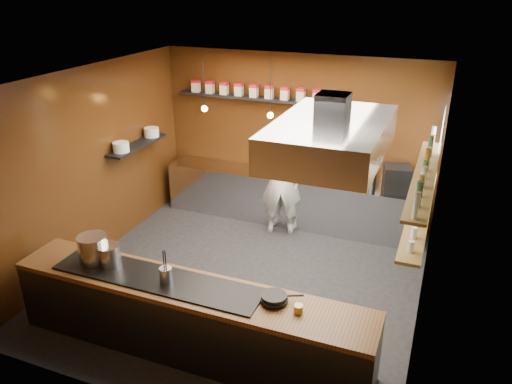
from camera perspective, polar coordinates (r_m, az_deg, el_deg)
The scene contains 26 objects.
floor at distance 7.56m, azimuth -1.60°, elevation -10.16°, with size 5.00×5.00×0.00m, color black.
back_wall at distance 9.05m, azimuth 4.54°, elevation 6.13°, with size 5.00×5.00×0.00m, color #361909.
left_wall at distance 8.10m, azimuth -18.23°, elevation 2.89°, with size 5.00×5.00×0.00m, color #361909.
right_wall at distance 6.37m, azimuth 19.44°, elevation -2.91°, with size 5.00×5.00×0.00m, color #4E492C.
ceiling at distance 6.41m, azimuth -1.91°, elevation 12.80°, with size 5.00×5.00×0.00m, color silver.
window_pane at distance 7.81m, azimuth 20.26°, elevation 4.99°, with size 1.00×1.00×0.00m, color white.
prep_counter at distance 9.13m, azimuth 3.72°, elevation -0.75°, with size 4.60×0.65×0.90m, color silver.
pass_counter at distance 6.13m, azimuth -7.75°, elevation -14.13°, with size 4.40×0.72×0.94m.
tin_shelf at distance 9.04m, azimuth -1.13°, elevation 10.76°, with size 2.60×0.26×0.04m, color black.
plate_shelf at distance 8.74m, azimuth -13.39°, elevation 5.26°, with size 0.30×1.40×0.04m, color black.
bottle_shelf_upper at distance 6.48m, azimuth 18.70°, elevation 1.74°, with size 0.26×2.80×0.04m, color olive.
bottle_shelf_lower at distance 6.66m, azimuth 18.19°, elevation -2.02°, with size 0.26×2.80×0.04m, color olive.
extractor_hood at distance 5.76m, azimuth 8.57°, elevation 6.26°, with size 1.20×2.00×0.72m.
pendant_left at distance 8.68m, azimuth -5.93°, elevation 9.78°, with size 0.10×0.10×0.95m.
pendant_right at distance 8.21m, azimuth 1.64°, elevation 9.10°, with size 0.10×0.10×0.95m.
storage_tins at distance 8.96m, azimuth -0.23°, elevation 11.51°, with size 2.43×0.13×0.22m.
plate_stacks at distance 8.71m, azimuth -13.45°, elevation 5.88°, with size 0.26×1.16×0.16m.
bottles at distance 6.44m, azimuth 18.86°, elevation 2.90°, with size 0.06×2.66×0.24m.
wine_glasses at distance 6.63m, azimuth 18.28°, elevation -1.35°, with size 0.07×2.37×0.13m.
stockpot_large at distance 6.45m, azimuth -18.10°, elevation -6.22°, with size 0.36×0.36×0.35m, color #B6B8BD.
stockpot_small at distance 6.35m, azimuth -16.49°, elevation -6.92°, with size 0.28×0.28×0.27m, color silver.
utensil_crock at distance 5.88m, azimuth -10.27°, elevation -9.33°, with size 0.15×0.15×0.19m, color silver.
frying_pan at distance 5.53m, azimuth 2.11°, elevation -11.99°, with size 0.45×0.31×0.08m.
butter_jar at distance 5.40m, azimuth 4.87°, elevation -13.16°, with size 0.10×0.10×0.09m, color gold.
espresso_machine at distance 8.55m, azimuth 15.79°, elevation 1.49°, with size 0.43×0.41×0.43m, color black.
chef at distance 8.53m, azimuth 2.82°, elevation 1.16°, with size 0.69×0.46×1.90m, color silver.
Camera 1 is at (2.51, -5.78, 4.18)m, focal length 35.00 mm.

